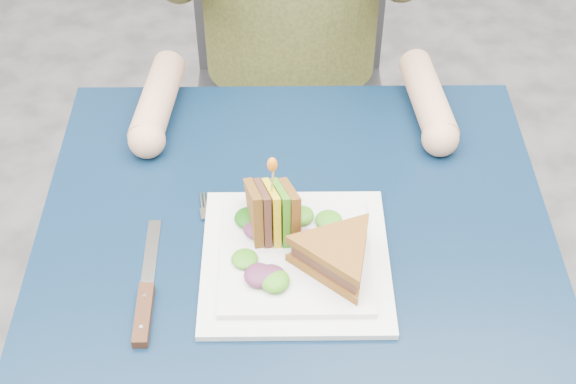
{
  "coord_description": "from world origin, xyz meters",
  "views": [
    {
      "loc": [
        -0.02,
        -0.75,
        1.59
      ],
      "look_at": [
        -0.01,
        0.02,
        0.82
      ],
      "focal_mm": 50.0,
      "sensor_mm": 36.0,
      "label": 1
    }
  ],
  "objects_px": {
    "chair": "(290,67)",
    "sandwich_upright": "(273,213)",
    "table": "(295,283)",
    "sandwich_flat": "(337,255)",
    "plate": "(296,259)",
    "knife": "(145,303)",
    "fork": "(211,239)"
  },
  "relations": [
    {
      "from": "table",
      "to": "knife",
      "type": "xyz_separation_m",
      "value": [
        -0.2,
        -0.1,
        0.09
      ]
    },
    {
      "from": "sandwich_flat",
      "to": "sandwich_upright",
      "type": "bearing_deg",
      "value": 140.74
    },
    {
      "from": "table",
      "to": "sandwich_flat",
      "type": "height_order",
      "value": "sandwich_flat"
    },
    {
      "from": "plate",
      "to": "chair",
      "type": "bearing_deg",
      "value": 89.94
    },
    {
      "from": "plate",
      "to": "sandwich_upright",
      "type": "bearing_deg",
      "value": 124.26
    },
    {
      "from": "chair",
      "to": "fork",
      "type": "bearing_deg",
      "value": -100.14
    },
    {
      "from": "chair",
      "to": "sandwich_upright",
      "type": "height_order",
      "value": "chair"
    },
    {
      "from": "chair",
      "to": "knife",
      "type": "height_order",
      "value": "chair"
    },
    {
      "from": "sandwich_flat",
      "to": "fork",
      "type": "height_order",
      "value": "sandwich_flat"
    },
    {
      "from": "sandwich_upright",
      "to": "fork",
      "type": "relative_size",
      "value": 0.8
    },
    {
      "from": "table",
      "to": "sandwich_upright",
      "type": "bearing_deg",
      "value": 150.8
    },
    {
      "from": "chair",
      "to": "sandwich_flat",
      "type": "height_order",
      "value": "chair"
    },
    {
      "from": "chair",
      "to": "knife",
      "type": "relative_size",
      "value": 4.2
    },
    {
      "from": "chair",
      "to": "table",
      "type": "bearing_deg",
      "value": -90.0
    },
    {
      "from": "chair",
      "to": "plate",
      "type": "relative_size",
      "value": 3.58
    },
    {
      "from": "sandwich_flat",
      "to": "knife",
      "type": "distance_m",
      "value": 0.26
    },
    {
      "from": "sandwich_flat",
      "to": "fork",
      "type": "relative_size",
      "value": 1.11
    },
    {
      "from": "table",
      "to": "chair",
      "type": "relative_size",
      "value": 0.81
    },
    {
      "from": "plate",
      "to": "fork",
      "type": "height_order",
      "value": "plate"
    },
    {
      "from": "sandwich_flat",
      "to": "plate",
      "type": "bearing_deg",
      "value": 155.56
    },
    {
      "from": "chair",
      "to": "knife",
      "type": "distance_m",
      "value": 0.84
    },
    {
      "from": "plate",
      "to": "sandwich_upright",
      "type": "xyz_separation_m",
      "value": [
        -0.03,
        0.05,
        0.05
      ]
    },
    {
      "from": "chair",
      "to": "plate",
      "type": "bearing_deg",
      "value": -90.06
    },
    {
      "from": "chair",
      "to": "sandwich_upright",
      "type": "distance_m",
      "value": 0.72
    },
    {
      "from": "sandwich_upright",
      "to": "knife",
      "type": "height_order",
      "value": "sandwich_upright"
    },
    {
      "from": "sandwich_upright",
      "to": "fork",
      "type": "bearing_deg",
      "value": -178.9
    },
    {
      "from": "table",
      "to": "fork",
      "type": "height_order",
      "value": "fork"
    },
    {
      "from": "table",
      "to": "sandwich_flat",
      "type": "distance_m",
      "value": 0.15
    },
    {
      "from": "sandwich_upright",
      "to": "table",
      "type": "bearing_deg",
      "value": -29.2
    },
    {
      "from": "table",
      "to": "chair",
      "type": "xyz_separation_m",
      "value": [
        0.0,
        0.69,
        -0.11
      ]
    },
    {
      "from": "plate",
      "to": "sandwich_upright",
      "type": "distance_m",
      "value": 0.07
    },
    {
      "from": "sandwich_upright",
      "to": "fork",
      "type": "height_order",
      "value": "sandwich_upright"
    }
  ]
}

